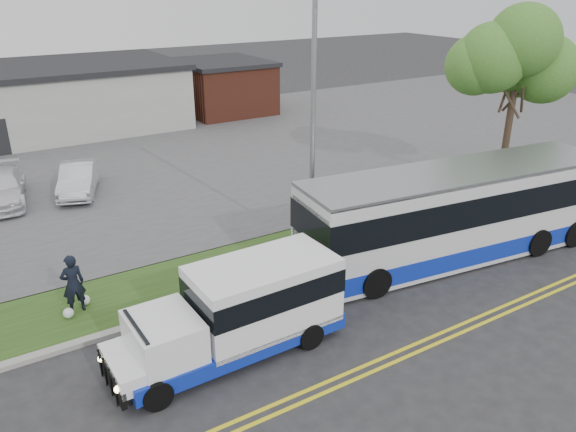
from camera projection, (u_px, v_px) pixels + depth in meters
ground at (282, 303)px, 17.85m from camera, size 140.00×140.00×0.00m
lane_line_north at (357, 369)px, 14.84m from camera, size 70.00×0.12×0.01m
lane_line_south at (364, 375)px, 14.60m from camera, size 70.00×0.12×0.01m
curb at (265, 286)px, 18.68m from camera, size 80.00×0.30×0.15m
verge at (240, 265)px, 20.10m from camera, size 80.00×3.30×0.10m
parking_lot at (123, 163)px, 31.12m from camera, size 80.00×25.00×0.10m
brick_wing at (222, 86)px, 42.51m from camera, size 6.30×7.30×3.90m
tree_east at (519, 61)px, 24.55m from camera, size 5.20×5.20×8.33m
streetlight_near at (314, 113)px, 19.39m from camera, size 0.35×1.53×9.50m
shuttle_bus at (243, 307)px, 15.18m from camera, size 6.56×2.30×2.49m
transit_bus at (457, 213)px, 20.28m from camera, size 12.38×4.22×3.37m
pedestrian at (73, 284)px, 16.88m from camera, size 0.72×0.50×1.91m
parked_car_a at (78, 179)px, 26.45m from camera, size 2.83×4.53×1.41m
parked_car_b at (1, 188)px, 25.31m from camera, size 2.68×5.13×1.42m
grocery_bag_left at (68, 313)px, 16.85m from camera, size 0.32×0.32×0.32m
grocery_bag_right at (85, 300)px, 17.53m from camera, size 0.32×0.32×0.32m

